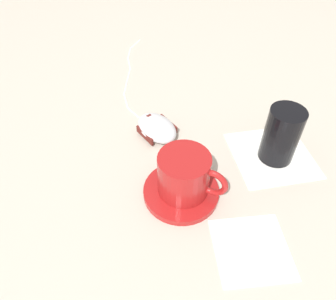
{
  "coord_description": "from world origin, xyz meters",
  "views": [
    {
      "loc": [
        0.43,
        0.04,
        0.46
      ],
      "look_at": [
        0.02,
        -0.08,
        0.03
      ],
      "focal_mm": 35.0,
      "sensor_mm": 36.0,
      "label": 1
    }
  ],
  "objects_px": {
    "coffee_cup": "(185,174)",
    "drinking_glass": "(281,135)",
    "computer_mouse": "(157,128)",
    "saucer": "(181,191)"
  },
  "relations": [
    {
      "from": "computer_mouse",
      "to": "drinking_glass",
      "type": "xyz_separation_m",
      "value": [
        -0.01,
        0.24,
        0.04
      ]
    },
    {
      "from": "coffee_cup",
      "to": "drinking_glass",
      "type": "distance_m",
      "value": 0.2
    },
    {
      "from": "coffee_cup",
      "to": "drinking_glass",
      "type": "xyz_separation_m",
      "value": [
        -0.14,
        0.14,
        0.01
      ]
    },
    {
      "from": "saucer",
      "to": "drinking_glass",
      "type": "height_order",
      "value": "drinking_glass"
    },
    {
      "from": "saucer",
      "to": "computer_mouse",
      "type": "bearing_deg",
      "value": -146.13
    },
    {
      "from": "saucer",
      "to": "computer_mouse",
      "type": "distance_m",
      "value": 0.16
    },
    {
      "from": "coffee_cup",
      "to": "drinking_glass",
      "type": "relative_size",
      "value": 1.1
    },
    {
      "from": "saucer",
      "to": "coffee_cup",
      "type": "bearing_deg",
      "value": 123.86
    },
    {
      "from": "coffee_cup",
      "to": "drinking_glass",
      "type": "bearing_deg",
      "value": 133.55
    },
    {
      "from": "saucer",
      "to": "drinking_glass",
      "type": "xyz_separation_m",
      "value": [
        -0.14,
        0.15,
        0.05
      ]
    }
  ]
}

